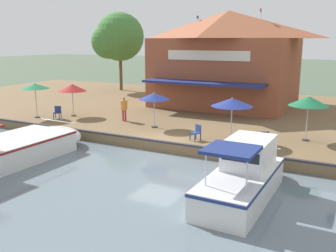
# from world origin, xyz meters

# --- Properties ---
(ground_plane) EXTENTS (220.00, 220.00, 0.00)m
(ground_plane) POSITION_xyz_m (0.00, 0.00, 0.00)
(ground_plane) COLOR #4C5B47
(quay_deck) EXTENTS (22.00, 56.00, 0.60)m
(quay_deck) POSITION_xyz_m (-11.00, 0.00, 0.30)
(quay_deck) COLOR brown
(quay_deck) RESTS_ON ground
(quay_edge_fender) EXTENTS (0.20, 50.40, 0.10)m
(quay_edge_fender) POSITION_xyz_m (-0.10, 0.00, 0.65)
(quay_edge_fender) COLOR #2D2D33
(quay_edge_fender) RESTS_ON quay_deck
(waterfront_restaurant) EXTENTS (10.84, 10.98, 7.66)m
(waterfront_restaurant) POSITION_xyz_m (-13.31, -0.78, 4.47)
(waterfront_restaurant) COLOR brown
(waterfront_restaurant) RESTS_ON quay_deck
(patio_umbrella_back_row) EXTENTS (1.90, 1.90, 2.19)m
(patio_umbrella_back_row) POSITION_xyz_m (-2.99, -1.85, 2.54)
(patio_umbrella_back_row) COLOR #B7B7B7
(patio_umbrella_back_row) RESTS_ON quay_deck
(patio_umbrella_near_quay_edge) EXTENTS (2.06, 2.06, 2.44)m
(patio_umbrella_near_quay_edge) POSITION_xyz_m (-4.02, 6.90, 2.74)
(patio_umbrella_near_quay_edge) COLOR #B7B7B7
(patio_umbrella_near_quay_edge) RESTS_ON quay_deck
(patio_umbrella_far_corner) EXTENTS (2.02, 2.02, 2.31)m
(patio_umbrella_far_corner) POSITION_xyz_m (-3.47, -8.73, 2.62)
(patio_umbrella_far_corner) COLOR #B7B7B7
(patio_umbrella_far_corner) RESTS_ON quay_deck
(patio_umbrella_mid_patio_right) EXTENTS (2.15, 2.15, 2.39)m
(patio_umbrella_mid_patio_right) POSITION_xyz_m (-1.88, 3.42, 2.73)
(patio_umbrella_mid_patio_right) COLOR #B7B7B7
(patio_umbrella_mid_patio_right) RESTS_ON quay_deck
(patio_umbrella_mid_patio_left) EXTENTS (1.99, 1.99, 2.42)m
(patio_umbrella_mid_patio_left) POSITION_xyz_m (-1.85, -10.59, 2.79)
(patio_umbrella_mid_patio_left) COLOR #B7B7B7
(patio_umbrella_mid_patio_left) RESTS_ON quay_deck
(cafe_chair_far_corner_seat) EXTENTS (0.59, 0.59, 0.85)m
(cafe_chair_far_corner_seat) POSITION_xyz_m (-1.42, 5.32, 1.08)
(cafe_chair_far_corner_seat) COLOR navy
(cafe_chair_far_corner_seat) RESTS_ON quay_deck
(cafe_chair_beside_entrance) EXTENTS (0.59, 0.59, 0.85)m
(cafe_chair_beside_entrance) POSITION_xyz_m (-1.36, 1.66, 1.08)
(cafe_chair_beside_entrance) COLOR navy
(cafe_chair_beside_entrance) RESTS_ON quay_deck
(cafe_chair_under_first_umbrella) EXTENTS (0.59, 0.59, 0.85)m
(cafe_chair_under_first_umbrella) POSITION_xyz_m (-2.24, -9.07, 1.08)
(cafe_chair_under_first_umbrella) COLOR navy
(cafe_chair_under_first_umbrella) RESTS_ON quay_deck
(person_near_entrance) EXTENTS (0.45, 0.45, 1.60)m
(person_near_entrance) POSITION_xyz_m (-3.73, -4.58, 1.59)
(person_near_entrance) COLOR #B23338
(person_near_entrance) RESTS_ON quay_deck
(motorboat_distant_upstream) EXTENTS (8.98, 3.34, 2.20)m
(motorboat_distant_upstream) POSITION_xyz_m (4.63, -5.63, 0.69)
(motorboat_distant_upstream) COLOR silver
(motorboat_distant_upstream) RESTS_ON river_water
(motorboat_outer_channel) EXTENTS (6.21, 2.11, 2.31)m
(motorboat_outer_channel) POSITION_xyz_m (3.26, 5.71, 0.87)
(motorboat_outer_channel) COLOR white
(motorboat_outer_channel) RESTS_ON river_water
(tree_behind_restaurant) EXTENTS (5.31, 5.06, 8.16)m
(tree_behind_restaurant) POSITION_xyz_m (-16.62, -14.02, 6.09)
(tree_behind_restaurant) COLOR brown
(tree_behind_restaurant) RESTS_ON quay_deck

